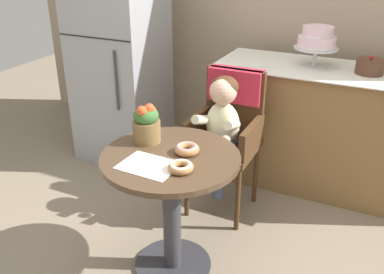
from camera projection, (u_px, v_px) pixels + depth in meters
The scene contains 12 objects.
ground_plane at pixel (173, 265), 2.49m from camera, with size 8.00×8.00×0.00m, color gray.
cafe_table at pixel (171, 191), 2.28m from camera, with size 0.72×0.72×0.72m.
wicker_chair at pixel (229, 119), 2.83m from camera, with size 0.42×0.45×0.95m.
seated_child at pixel (221, 122), 2.68m from camera, with size 0.27×0.32×0.73m.
paper_napkin at pixel (149, 166), 2.09m from camera, with size 0.28×0.21×0.00m, color white.
donut_front at pixel (187, 149), 2.20m from camera, with size 0.13×0.13×0.04m.
donut_mid at pixel (181, 167), 2.03m from camera, with size 0.12×0.12×0.04m.
flower_vase at pixel (146, 123), 2.29m from camera, with size 0.15×0.16×0.22m.
display_counter at pixel (322, 128), 3.14m from camera, with size 1.56×0.62×0.90m.
tiered_cake_stand at pixel (317, 40), 2.92m from camera, with size 0.30×0.30×0.28m.
round_layer_cake at pixel (370, 66), 2.83m from camera, with size 0.18×0.18×0.12m.
refrigerator at pixel (120, 57), 3.44m from camera, with size 0.64×0.63×1.70m.
Camera 1 is at (0.94, -1.70, 1.74)m, focal length 40.26 mm.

